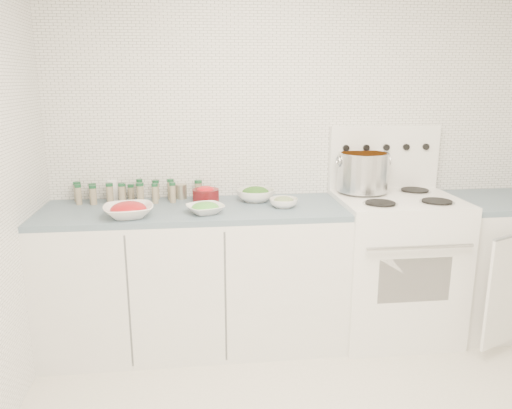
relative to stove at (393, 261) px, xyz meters
The scene contains 13 objects.
room_walls 1.66m from the stove, 112.04° to the right, with size 3.54×3.04×2.52m.
counter_left 1.31m from the stove, behind, with size 1.85×0.62×0.90m.
stove is the anchor object (origin of this frame).
counter_right 0.82m from the stove, ahead, with size 0.89×0.79×0.90m.
stock_pot 0.63m from the stove, 140.73° to the left, with size 0.35×0.33×0.25m.
bowl_tomato 1.73m from the stove, behind, with size 0.32×0.32×0.09m.
bowl_snowpea 1.31m from the stove, behind, with size 0.28×0.28×0.07m.
bowl_broccoli 1.02m from the stove, behind, with size 0.30×0.30×0.10m.
bowl_zucchini 0.87m from the stove, behind, with size 0.20×0.20×0.07m.
bowl_pepper 1.31m from the stove, behind, with size 0.17×0.17×0.11m.
salt_canister 1.90m from the stove, behind, with size 0.07×0.07×0.13m, color white.
tin_can 1.48m from the stove, 169.28° to the left, with size 0.07×0.07×0.10m, color #A8A38E.
spice_cluster 1.77m from the stove, behind, with size 0.82×0.16×0.14m.
Camera 1 is at (-0.79, -1.79, 1.66)m, focal length 35.00 mm.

